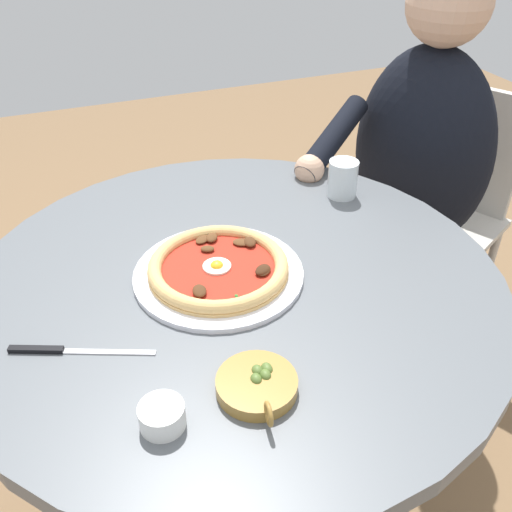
{
  "coord_description": "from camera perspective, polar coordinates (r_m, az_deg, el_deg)",
  "views": [
    {
      "loc": [
        0.75,
        -0.26,
        1.33
      ],
      "look_at": [
        0.0,
        0.04,
        0.76
      ],
      "focal_mm": 39.19,
      "sensor_mm": 36.0,
      "label": 1
    }
  ],
  "objects": [
    {
      "name": "ground_plane",
      "position": [
        1.56,
        -1.48,
        -24.08
      ],
      "size": [
        6.0,
        6.0,
        0.02
      ],
      "primitive_type": "cube",
      "color": "brown"
    },
    {
      "name": "dining_table",
      "position": [
        1.09,
        -1.96,
        -8.01
      ],
      "size": [
        0.96,
        0.96,
        0.73
      ],
      "color": "#565B60",
      "rests_on": "ground"
    },
    {
      "name": "pizza_on_plate",
      "position": [
        0.99,
        -3.83,
        -1.3
      ],
      "size": [
        0.3,
        0.3,
        0.03
      ],
      "color": "white",
      "rests_on": "dining_table"
    },
    {
      "name": "water_glass",
      "position": [
        1.24,
        8.81,
        7.57
      ],
      "size": [
        0.06,
        0.06,
        0.08
      ],
      "color": "silver",
      "rests_on": "dining_table"
    },
    {
      "name": "steak_knife",
      "position": [
        0.9,
        -19.39,
        -9.07
      ],
      "size": [
        0.1,
        0.21,
        0.01
      ],
      "color": "silver",
      "rests_on": "dining_table"
    },
    {
      "name": "ramekin_capers",
      "position": [
        0.76,
        -9.58,
        -15.74
      ],
      "size": [
        0.06,
        0.06,
        0.03
      ],
      "color": "white",
      "rests_on": "dining_table"
    },
    {
      "name": "olive_pan",
      "position": [
        0.8,
        0.15,
        -12.96
      ],
      "size": [
        0.14,
        0.12,
        0.04
      ],
      "color": "olive",
      "rests_on": "dining_table"
    },
    {
      "name": "diner_person",
      "position": [
        1.6,
        15.26,
        3.68
      ],
      "size": [
        0.43,
        0.58,
        1.17
      ],
      "color": "#282833",
      "rests_on": "ground"
    },
    {
      "name": "cafe_chair_diner",
      "position": [
        1.72,
        17.45,
        5.29
      ],
      "size": [
        0.54,
        0.54,
        0.84
      ],
      "color": "beige",
      "rests_on": "ground"
    }
  ]
}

